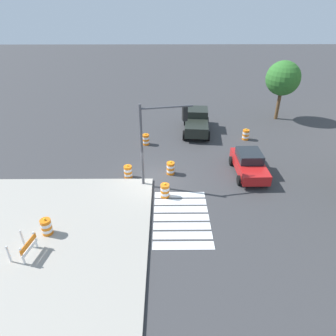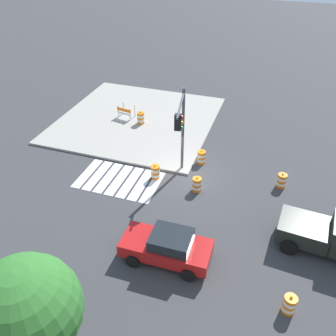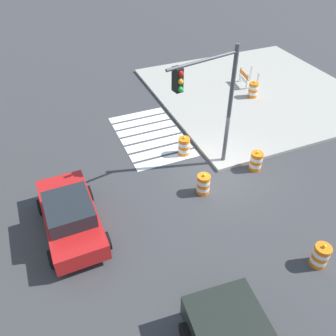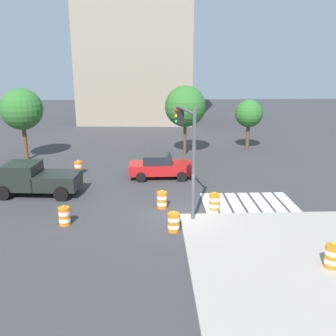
% 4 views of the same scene
% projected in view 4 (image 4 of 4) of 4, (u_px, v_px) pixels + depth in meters
% --- Properties ---
extents(ground_plane, '(120.00, 120.00, 0.00)m').
position_uv_depth(ground_plane, '(180.00, 216.00, 19.49)').
color(ground_plane, '#38383A').
extents(crosswalk_stripes, '(5.10, 3.20, 0.02)m').
position_uv_depth(crosswalk_stripes, '(248.00, 203.00, 21.37)').
color(crosswalk_stripes, silver).
rests_on(crosswalk_stripes, ground).
extents(sports_car, '(4.33, 2.19, 1.63)m').
position_uv_depth(sports_car, '(160.00, 166.00, 25.74)').
color(sports_car, red).
rests_on(sports_car, ground).
extents(pickup_truck, '(5.30, 2.69, 1.92)m').
position_uv_depth(pickup_truck, '(32.00, 179.00, 22.48)').
color(pickup_truck, black).
rests_on(pickup_truck, ground).
extents(traffic_barrel_near_corner, '(0.56, 0.56, 1.02)m').
position_uv_depth(traffic_barrel_near_corner, '(162.00, 200.00, 20.53)').
color(traffic_barrel_near_corner, orange).
rests_on(traffic_barrel_near_corner, ground).
extents(traffic_barrel_crosswalk_end, '(0.56, 0.56, 1.02)m').
position_uv_depth(traffic_barrel_crosswalk_end, '(64.00, 216.00, 18.41)').
color(traffic_barrel_crosswalk_end, orange).
rests_on(traffic_barrel_crosswalk_end, ground).
extents(traffic_barrel_median_near, '(0.56, 0.56, 1.02)m').
position_uv_depth(traffic_barrel_median_near, '(79.00, 168.00, 26.68)').
color(traffic_barrel_median_near, orange).
rests_on(traffic_barrel_median_near, ground).
extents(traffic_barrel_median_far, '(0.56, 0.56, 1.02)m').
position_uv_depth(traffic_barrel_median_far, '(174.00, 222.00, 17.71)').
color(traffic_barrel_median_far, orange).
rests_on(traffic_barrel_median_far, ground).
extents(traffic_barrel_far_curb, '(0.56, 0.56, 1.02)m').
position_uv_depth(traffic_barrel_far_curb, '(214.00, 202.00, 20.26)').
color(traffic_barrel_far_curb, orange).
rests_on(traffic_barrel_far_curb, ground).
extents(traffic_barrel_on_sidewalk, '(0.56, 0.56, 1.02)m').
position_uv_depth(traffic_barrel_on_sidewalk, '(332.00, 256.00, 14.36)').
color(traffic_barrel_on_sidewalk, orange).
rests_on(traffic_barrel_on_sidewalk, sidewalk_corner).
extents(traffic_light_pole, '(0.86, 3.25, 5.50)m').
position_uv_depth(traffic_light_pole, '(187.00, 140.00, 18.93)').
color(traffic_light_pole, '#4C4C51').
rests_on(traffic_light_pole, sidewalk_corner).
extents(street_tree_streetside_near, '(3.40, 3.40, 5.78)m').
position_uv_depth(street_tree_streetside_near, '(185.00, 107.00, 31.20)').
color(street_tree_streetside_near, brown).
rests_on(street_tree_streetside_near, ground).
extents(street_tree_streetside_mid, '(3.25, 3.25, 5.69)m').
position_uv_depth(street_tree_streetside_mid, '(22.00, 109.00, 29.56)').
color(street_tree_streetside_mid, brown).
rests_on(street_tree_streetside_mid, ground).
extents(street_tree_streetside_far, '(2.42, 2.42, 4.46)m').
position_uv_depth(street_tree_streetside_far, '(249.00, 114.00, 33.20)').
color(street_tree_streetside_far, brown).
rests_on(street_tree_streetside_far, ground).
extents(office_building_far, '(14.65, 10.93, 25.04)m').
position_uv_depth(office_building_far, '(136.00, 20.00, 47.02)').
color(office_building_far, gray).
rests_on(office_building_far, ground).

